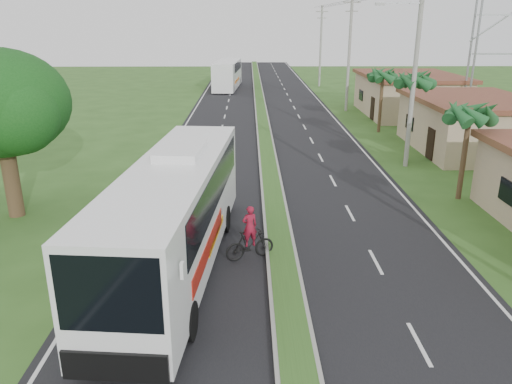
{
  "coord_description": "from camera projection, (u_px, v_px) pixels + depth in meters",
  "views": [
    {
      "loc": [
        -1.22,
        -11.7,
        8.55
      ],
      "look_at": [
        -0.94,
        7.92,
        1.8
      ],
      "focal_mm": 35.0,
      "sensor_mm": 36.0,
      "label": 1
    }
  ],
  "objects": [
    {
      "name": "palm_verge_b",
      "position": [
        470.0,
        113.0,
        23.92
      ],
      "size": [
        2.4,
        2.4,
        5.05
      ],
      "color": "#473321",
      "rests_on": "ground"
    },
    {
      "name": "utility_pole_b",
      "position": [
        415.0,
        62.0,
        28.96
      ],
      "size": [
        3.2,
        0.28,
        12.0
      ],
      "color": "gray",
      "rests_on": "ground"
    },
    {
      "name": "utility_pole_c",
      "position": [
        349.0,
        52.0,
        48.06
      ],
      "size": [
        1.6,
        0.28,
        11.0
      ],
      "color": "gray",
      "rests_on": "ground"
    },
    {
      "name": "lane_edge_right",
      "position": [
        369.0,
        158.0,
        32.86
      ],
      "size": [
        0.12,
        160.0,
        0.01
      ],
      "primitive_type": "cube",
      "color": "silver",
      "rests_on": "ground"
    },
    {
      "name": "motorcyclist",
      "position": [
        250.0,
        241.0,
        18.66
      ],
      "size": [
        1.99,
        1.21,
        2.14
      ],
      "rotation": [
        0.0,
        0.0,
        0.37
      ],
      "color": "black",
      "rests_on": "ground"
    },
    {
      "name": "coach_bus_far",
      "position": [
        228.0,
        73.0,
        65.92
      ],
      "size": [
        3.51,
        12.43,
        3.57
      ],
      "rotation": [
        0.0,
        0.0,
        -0.07
      ],
      "color": "white",
      "rests_on": "ground"
    },
    {
      "name": "median_strip",
      "position": [
        268.0,
        157.0,
        32.74
      ],
      "size": [
        1.2,
        160.0,
        0.18
      ],
      "color": "gray",
      "rests_on": "ground"
    },
    {
      "name": "palm_verge_c",
      "position": [
        413.0,
        80.0,
        30.28
      ],
      "size": [
        2.4,
        2.4,
        5.85
      ],
      "color": "#473321",
      "rests_on": "ground"
    },
    {
      "name": "shop_mid",
      "position": [
        470.0,
        124.0,
        34.25
      ],
      "size": [
        7.6,
        10.6,
        3.67
      ],
      "color": "tan",
      "rests_on": "ground"
    },
    {
      "name": "utility_pole_d",
      "position": [
        321.0,
        45.0,
        67.06
      ],
      "size": [
        1.6,
        0.28,
        10.5
      ],
      "color": "gray",
      "rests_on": "ground"
    },
    {
      "name": "road_asphalt",
      "position": [
        268.0,
        158.0,
        32.77
      ],
      "size": [
        14.0,
        160.0,
        0.02
      ],
      "primitive_type": "cube",
      "color": "black",
      "rests_on": "ground"
    },
    {
      "name": "lane_edge_left",
      "position": [
        166.0,
        159.0,
        32.68
      ],
      "size": [
        0.12,
        160.0,
        0.01
      ],
      "primitive_type": "cube",
      "color": "silver",
      "rests_on": "ground"
    },
    {
      "name": "ground",
      "position": [
        294.0,
        345.0,
        13.86
      ],
      "size": [
        180.0,
        180.0,
        0.0
      ],
      "primitive_type": "plane",
      "color": "#30551F",
      "rests_on": "ground"
    },
    {
      "name": "palm_verge_d",
      "position": [
        383.0,
        75.0,
        38.98
      ],
      "size": [
        2.4,
        2.4,
        5.25
      ],
      "color": "#473321",
      "rests_on": "ground"
    },
    {
      "name": "shop_far",
      "position": [
        408.0,
        94.0,
        47.46
      ],
      "size": [
        8.6,
        11.6,
        3.82
      ],
      "color": "tan",
      "rests_on": "ground"
    },
    {
      "name": "coach_bus_main",
      "position": [
        176.0,
        208.0,
        17.48
      ],
      "size": [
        3.87,
        13.29,
        4.24
      ],
      "rotation": [
        0.0,
        0.0,
        -0.09
      ],
      "color": "white",
      "rests_on": "ground"
    }
  ]
}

